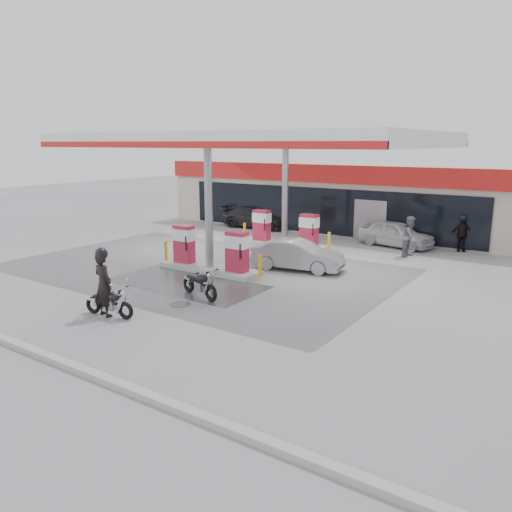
% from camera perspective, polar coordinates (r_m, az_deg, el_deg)
% --- Properties ---
extents(ground, '(90.00, 90.00, 0.00)m').
position_cam_1_polar(ground, '(19.35, -9.03, -2.90)').
color(ground, gray).
rests_on(ground, ground).
extents(wet_patch, '(6.00, 3.00, 0.00)m').
position_cam_1_polar(wet_patch, '(19.02, -7.93, -3.13)').
color(wet_patch, '#4C4C4F').
rests_on(wet_patch, ground).
extents(drain_cover, '(0.70, 0.70, 0.01)m').
position_cam_1_polar(drain_cover, '(16.64, -8.68, -5.48)').
color(drain_cover, '#38383A').
rests_on(drain_cover, ground).
extents(store_building, '(22.00, 8.22, 4.00)m').
position_cam_1_polar(store_building, '(32.29, 10.64, 6.94)').
color(store_building, '#BCB29E').
rests_on(store_building, ground).
extents(canopy, '(16.00, 10.02, 5.51)m').
position_cam_1_polar(canopy, '(22.53, -0.59, 13.02)').
color(canopy, silver).
rests_on(canopy, ground).
extents(pump_island_near, '(5.14, 1.30, 1.78)m').
position_cam_1_polar(pump_island_near, '(20.63, -5.31, 0.22)').
color(pump_island_near, '#9E9E99').
rests_on(pump_island_near, ground).
extents(pump_island_far, '(5.14, 1.30, 1.78)m').
position_cam_1_polar(pump_island_far, '(25.46, 3.29, 2.66)').
color(pump_island_far, '#9E9E99').
rests_on(pump_island_far, ground).
extents(main_motorcycle, '(1.81, 0.69, 0.93)m').
position_cam_1_polar(main_motorcycle, '(15.88, -16.37, -5.23)').
color(main_motorcycle, black).
rests_on(main_motorcycle, ground).
extents(biker_main, '(0.79, 0.58, 2.00)m').
position_cam_1_polar(biker_main, '(15.83, -17.03, -3.10)').
color(biker_main, black).
rests_on(biker_main, ground).
extents(parked_motorcycle, '(1.96, 0.96, 1.03)m').
position_cam_1_polar(parked_motorcycle, '(17.19, -6.40, -3.24)').
color(parked_motorcycle, black).
rests_on(parked_motorcycle, ground).
extents(sedan_white, '(4.10, 2.26, 1.32)m').
position_cam_1_polar(sedan_white, '(26.42, 15.66, 2.47)').
color(sedan_white, silver).
rests_on(sedan_white, ground).
extents(attendant, '(0.77, 0.96, 1.89)m').
position_cam_1_polar(attendant, '(24.23, 17.23, 2.15)').
color(attendant, '#5E5E63').
rests_on(attendant, ground).
extents(hatchback_silver, '(3.99, 1.99, 1.26)m').
position_cam_1_polar(hatchback_silver, '(20.82, 4.77, 0.12)').
color(hatchback_silver, gray).
rests_on(hatchback_silver, ground).
extents(parked_car_left, '(4.59, 2.04, 1.31)m').
position_cam_1_polar(parked_car_left, '(31.18, -0.04, 4.46)').
color(parked_car_left, black).
rests_on(parked_car_left, ground).
extents(biker_walking, '(1.08, 0.82, 1.71)m').
position_cam_1_polar(biker_walking, '(26.19, 22.44, 2.31)').
color(biker_walking, black).
rests_on(biker_walking, ground).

